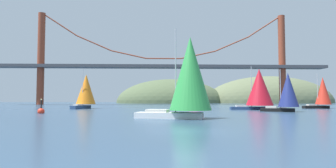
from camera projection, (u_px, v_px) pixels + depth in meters
ground_plane at (190, 131)px, 20.86m from camera, size 360.00×360.00×0.00m
headland_right at (268, 103)px, 157.80m from camera, size 72.09×44.00×30.06m
headland_center at (171, 103)px, 155.76m from camera, size 60.04×44.00×26.42m
suspension_bridge at (163, 63)px, 116.55m from camera, size 136.34×6.00×37.95m
sailboat_green_sail at (189, 76)px, 34.10m from camera, size 9.98×6.27×11.12m
sailboat_orange_sail at (86, 90)px, 68.96m from camera, size 6.00×8.19×9.47m
sailboat_crimson_sail at (259, 88)px, 62.07m from camera, size 9.61×6.26×9.61m
sailboat_navy_sail at (287, 91)px, 51.98m from camera, size 7.26×5.49×7.93m
sailboat_scarlet_sail at (322, 92)px, 69.47m from camera, size 7.06×3.81×8.67m
sailboat_pink_spinnaker at (196, 92)px, 70.01m from camera, size 7.50×6.48×8.02m
channel_buoy at (41, 111)px, 46.04m from camera, size 1.10×1.10×2.64m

